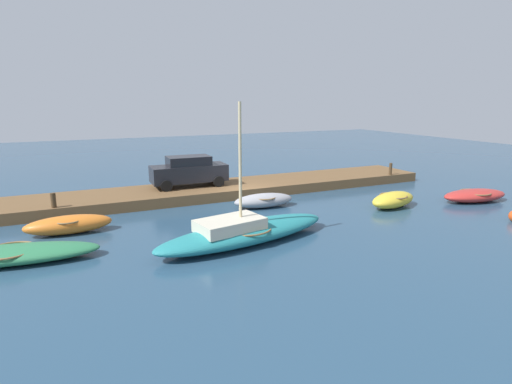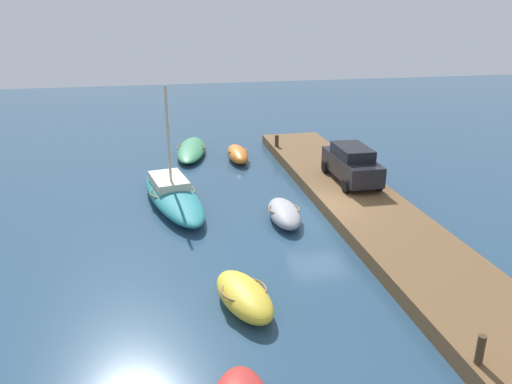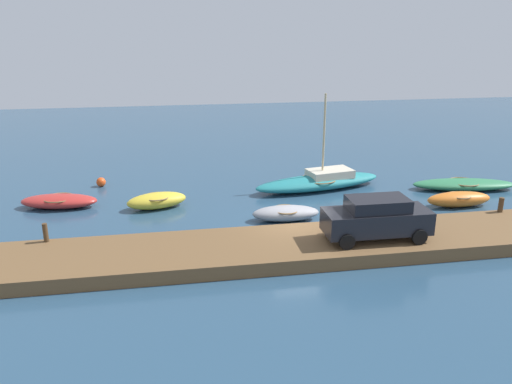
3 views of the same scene
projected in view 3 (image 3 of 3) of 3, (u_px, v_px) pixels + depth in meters
The scene contains 12 objects.
ground_plane at pixel (298, 233), 23.27m from camera, with size 84.00×84.00×0.00m, color navy.
dock_platform at pixel (311, 246), 21.19m from camera, with size 25.90×3.81×0.58m, color brown.
dinghy_yellow at pixel (157, 200), 26.37m from camera, with size 3.33×2.05×0.82m.
rowboat_red at pixel (59, 201), 26.46m from camera, with size 4.14×2.10×0.70m.
sailboat_teal at pixel (320, 181), 29.51m from camera, with size 8.08×3.49×5.55m.
rowboat_grey at pixel (286, 213), 24.68m from camera, with size 3.35×1.47×0.73m.
motorboat_green at pixel (464, 184), 29.46m from camera, with size 6.16×2.65×0.60m.
rowboat_orange at pixel (459, 199), 26.63m from camera, with size 3.53×1.25×0.79m.
mooring_post_west at pixel (45, 233), 20.75m from camera, with size 0.20×0.20×0.79m, color #47331E.
mooring_post_mid_west at pixel (501, 205), 24.14m from camera, with size 0.24×0.24×0.71m, color #47331E.
parked_car at pixel (377, 218), 20.89m from camera, with size 4.41×1.92×1.80m.
marker_buoy at pixel (101, 182), 30.01m from camera, with size 0.55×0.55×0.55m, color #E54C19.
Camera 3 is at (-5.61, -20.90, 8.98)m, focal length 35.44 mm.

